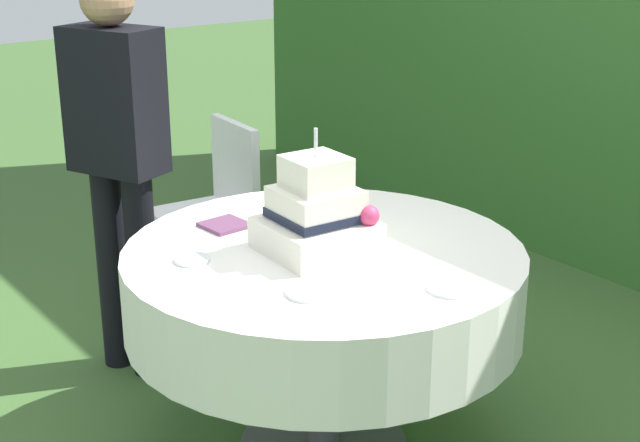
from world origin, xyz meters
The scene contains 8 objects.
cake_table centered at (0.00, 0.00, 0.61)m, with size 1.33×1.33×0.75m.
wedding_cake centered at (0.00, -0.03, 0.87)m, with size 0.34×0.34×0.41m.
serving_plate_near centered at (-0.16, -0.40, 0.76)m, with size 0.12×0.12×0.01m, color white.
serving_plate_far centered at (0.27, -0.25, 0.76)m, with size 0.15×0.15×0.01m, color white.
serving_plate_left centered at (0.50, 0.10, 0.76)m, with size 0.15×0.15×0.01m, color white.
napkin_stack centered at (-0.38, -0.15, 0.76)m, with size 0.15×0.15×0.01m, color #603856.
garden_chair centered at (-1.22, 0.32, 0.54)m, with size 0.43×0.43×0.89m.
standing_person centered at (-0.94, -0.28, 0.93)m, with size 0.41×0.32×1.60m.
Camera 1 is at (2.25, -1.72, 1.86)m, focal length 51.59 mm.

